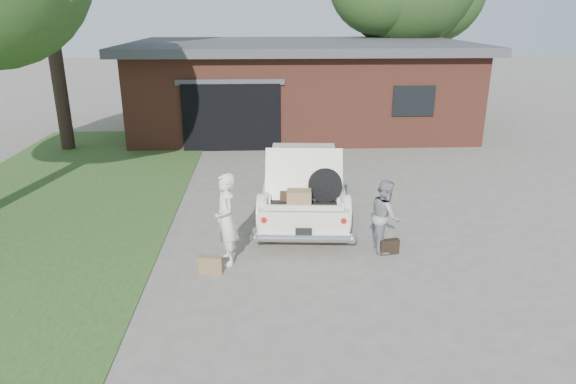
{
  "coord_description": "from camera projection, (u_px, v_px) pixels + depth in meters",
  "views": [
    {
      "loc": [
        -0.45,
        -8.72,
        4.4
      ],
      "look_at": [
        0.0,
        0.6,
        1.1
      ],
      "focal_mm": 32.0,
      "sensor_mm": 36.0,
      "label": 1
    }
  ],
  "objects": [
    {
      "name": "suitcase_left",
      "position": [
        211.0,
        265.0,
        9.06
      ],
      "size": [
        0.44,
        0.19,
        0.33
      ],
      "primitive_type": "cube",
      "rotation": [
        0.0,
        0.0,
        -0.14
      ],
      "color": "#8C6947",
      "rests_on": "ground"
    },
    {
      "name": "woman_right",
      "position": [
        385.0,
        216.0,
        9.81
      ],
      "size": [
        0.54,
        0.69,
        1.41
      ],
      "primitive_type": "imported",
      "rotation": [
        0.0,
        0.0,
        1.58
      ],
      "color": "gray",
      "rests_on": "ground"
    },
    {
      "name": "woman_left",
      "position": [
        226.0,
        219.0,
        9.23
      ],
      "size": [
        0.58,
        0.72,
        1.71
      ],
      "primitive_type": "imported",
      "rotation": [
        0.0,
        0.0,
        -1.26
      ],
      "color": "white",
      "rests_on": "ground"
    },
    {
      "name": "house",
      "position": [
        300.0,
        85.0,
        19.99
      ],
      "size": [
        12.8,
        7.8,
        3.3
      ],
      "color": "brown",
      "rests_on": "ground"
    },
    {
      "name": "ground",
      "position": [
        290.0,
        257.0,
        9.7
      ],
      "size": [
        90.0,
        90.0,
        0.0
      ],
      "primitive_type": "plane",
      "color": "gray",
      "rests_on": "ground"
    },
    {
      "name": "sedan",
      "position": [
        304.0,
        183.0,
        11.68
      ],
      "size": [
        2.14,
        4.79,
        1.83
      ],
      "rotation": [
        0.0,
        0.0,
        -0.07
      ],
      "color": "white",
      "rests_on": "ground"
    },
    {
      "name": "suitcase_right",
      "position": [
        389.0,
        247.0,
        9.8
      ],
      "size": [
        0.4,
        0.19,
        0.29
      ],
      "primitive_type": "cube",
      "rotation": [
        0.0,
        0.0,
        0.2
      ],
      "color": "black",
      "rests_on": "ground"
    },
    {
      "name": "grass_strip",
      "position": [
        54.0,
        205.0,
        12.27
      ],
      "size": [
        6.0,
        16.0,
        0.02
      ],
      "primitive_type": "cube",
      "color": "#2D4C1E",
      "rests_on": "ground"
    }
  ]
}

